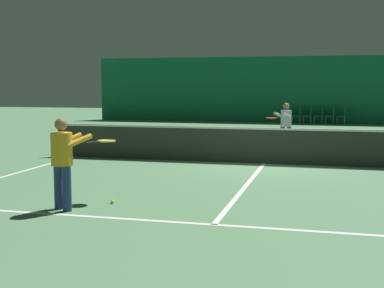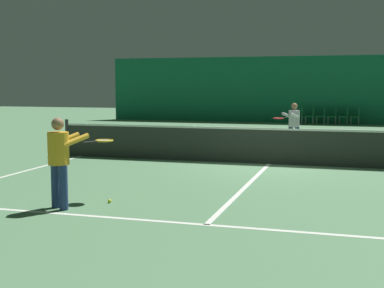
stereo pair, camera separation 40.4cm
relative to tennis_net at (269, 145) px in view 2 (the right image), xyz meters
The scene contains 17 objects.
ground_plane 0.51m from the tennis_net, ahead, with size 60.00×60.00×0.00m, color #56845B.
backdrop_curtain 15.65m from the tennis_net, 90.00° to the left, with size 23.00×0.12×3.61m.
court_line_baseline_far 11.91m from the tennis_net, 90.00° to the left, with size 11.00×0.10×0.00m.
court_line_service_far 6.42m from the tennis_net, 90.00° to the left, with size 8.25×0.10×0.00m.
court_line_service_near 6.42m from the tennis_net, 90.00° to the right, with size 8.25×0.10×0.00m.
court_line_sideline_left 5.52m from the tennis_net, behind, with size 0.10×23.80×0.00m.
court_line_centre 0.51m from the tennis_net, ahead, with size 0.10×12.80×0.00m.
tennis_net is the anchor object (origin of this frame).
player_near 6.60m from the tennis_net, 113.41° to the right, with size 0.89×1.31×1.54m.
player_far 3.35m from the tennis_net, 85.27° to the left, with size 0.84×1.30×1.50m.
courtside_chair_0 15.06m from the tennis_net, 92.15° to the left, with size 0.44×0.44×0.84m.
courtside_chair_1 15.05m from the tennis_net, 89.94° to the left, with size 0.44×0.44×0.84m.
courtside_chair_2 15.06m from the tennis_net, 87.74° to the left, with size 0.44×0.44×0.84m.
courtside_chair_3 15.09m from the tennis_net, 85.54° to the left, with size 0.44×0.44×0.84m.
courtside_chair_4 15.15m from the tennis_net, 83.36° to the left, with size 0.44×0.44×0.84m.
courtside_chair_5 15.23m from the tennis_net, 81.19° to the left, with size 0.44×0.44×0.84m.
tennis_ball 5.83m from the tennis_net, 110.43° to the right, with size 0.07×0.07×0.07m.
Camera 2 is at (2.00, -13.92, 2.08)m, focal length 50.00 mm.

